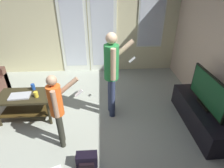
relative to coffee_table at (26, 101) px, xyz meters
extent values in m
cube|color=#9BA293|center=(0.79, -0.51, -0.37)|extent=(5.45, 5.16, 0.02)
cube|color=beige|center=(0.79, 2.04, 0.93)|extent=(5.45, 0.06, 2.58)
cube|color=white|center=(0.71, 2.00, 0.70)|extent=(0.73, 0.02, 2.19)
cube|color=silver|center=(0.71, 1.98, 0.75)|extent=(0.57, 0.01, 1.89)
cube|color=white|center=(1.47, 2.00, 0.70)|extent=(0.73, 0.02, 2.19)
cube|color=silver|center=(1.47, 1.98, 0.75)|extent=(0.57, 0.01, 1.89)
cube|color=white|center=(2.74, 2.00, 1.02)|extent=(0.70, 0.02, 1.39)
cube|color=silver|center=(2.74, 1.98, 1.02)|extent=(0.64, 0.01, 1.33)
cube|color=#2D2817|center=(0.00, 0.00, 0.12)|extent=(0.97, 0.54, 0.04)
cube|color=#392A10|center=(0.00, 0.00, -0.19)|extent=(0.89, 0.46, 0.02)
cylinder|color=#2D2817|center=(0.45, -0.23, -0.13)|extent=(0.05, 0.05, 0.46)
cylinder|color=#2D2817|center=(-0.45, 0.23, -0.13)|extent=(0.05, 0.05, 0.46)
cylinder|color=#2D2817|center=(0.45, 0.23, -0.13)|extent=(0.05, 0.05, 0.46)
cube|color=black|center=(3.16, -0.41, -0.15)|extent=(0.48, 1.52, 0.41)
cube|color=black|center=(3.16, -0.41, 0.07)|extent=(0.08, 0.36, 0.04)
cube|color=black|center=(3.16, -0.41, 0.37)|extent=(0.04, 1.04, 0.55)
cube|color=#194C28|center=(3.14, -0.41, 0.37)|extent=(0.00, 0.99, 0.50)
cylinder|color=#313B5A|center=(1.59, -0.07, 0.03)|extent=(0.11, 0.11, 0.78)
cylinder|color=#313B5A|center=(1.57, 0.10, 0.03)|extent=(0.11, 0.11, 0.78)
cylinder|color=#2A8942|center=(1.58, 0.01, 0.73)|extent=(0.26, 0.26, 0.61)
sphere|color=#D9B28C|center=(1.58, 0.01, 1.15)|extent=(0.19, 0.19, 0.19)
cylinder|color=#D9B28C|center=(1.60, -0.16, 0.76)|extent=(0.09, 0.09, 0.55)
cylinder|color=#D9B28C|center=(1.77, 0.21, 0.86)|extent=(0.48, 0.14, 0.42)
cube|color=white|center=(1.98, 0.23, 0.68)|extent=(0.13, 0.05, 0.11)
cylinder|color=#2C2C23|center=(0.76, -0.77, -0.06)|extent=(0.08, 0.08, 0.61)
cylinder|color=#2C2C23|center=(0.74, -0.64, -0.06)|extent=(0.08, 0.08, 0.61)
cylinder|color=orange|center=(0.75, -0.71, 0.48)|extent=(0.20, 0.20, 0.47)
sphere|color=tan|center=(0.75, -0.71, 0.81)|extent=(0.14, 0.14, 0.14)
cylinder|color=tan|center=(0.78, -0.84, 0.51)|extent=(0.07, 0.07, 0.42)
cylinder|color=tan|center=(0.89, -0.54, 0.59)|extent=(0.39, 0.14, 0.30)
cube|color=white|center=(1.06, -0.51, 0.47)|extent=(0.14, 0.06, 0.11)
cube|color=black|center=(1.17, -1.14, -0.25)|extent=(0.30, 0.14, 0.22)
cube|color=black|center=(1.17, -1.23, -0.28)|extent=(0.21, 0.04, 0.11)
cube|color=#ABAEB3|center=(-0.06, -0.05, 0.15)|extent=(0.37, 0.27, 0.03)
cylinder|color=#1B4291|center=(0.11, 0.18, 0.20)|extent=(0.07, 0.07, 0.12)
cylinder|color=gold|center=(0.24, -0.07, 0.19)|extent=(0.07, 0.07, 0.10)
camera|label=1|loc=(1.42, -2.84, 1.97)|focal=29.15mm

